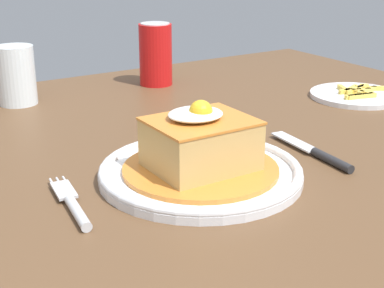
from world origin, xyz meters
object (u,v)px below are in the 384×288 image
at_px(side_plate_fries, 356,95).
at_px(knife, 320,155).
at_px(main_plate, 201,172).
at_px(drinking_glass, 17,79).
at_px(fork, 73,205).
at_px(soda_can, 156,54).

bearing_deg(side_plate_fries, knife, -145.34).
bearing_deg(knife, main_plate, 170.09).
distance_m(knife, drinking_glass, 0.56).
bearing_deg(side_plate_fries, fork, -165.58).
bearing_deg(drinking_glass, soda_can, -1.46).
bearing_deg(side_plate_fries, soda_can, 132.56).
relative_size(main_plate, knife, 1.54).
height_order(fork, drinking_glass, drinking_glass).
distance_m(soda_can, drinking_glass, 0.28).
bearing_deg(soda_can, main_plate, -112.49).
distance_m(knife, side_plate_fries, 0.34).
bearing_deg(main_plate, knife, -9.91).
relative_size(soda_can, drinking_glass, 1.18).
bearing_deg(fork, knife, -5.49).
bearing_deg(fork, soda_can, 51.75).
relative_size(soda_can, side_plate_fries, 0.73).
distance_m(main_plate, soda_can, 0.49).
height_order(knife, soda_can, soda_can).
bearing_deg(drinking_glass, side_plate_fries, -28.60).
bearing_deg(soda_can, fork, -128.25).
relative_size(knife, side_plate_fries, 0.98).
xyz_separation_m(fork, side_plate_fries, (0.62, 0.16, -0.00)).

